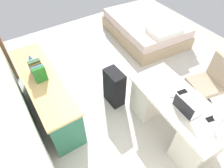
{
  "coord_description": "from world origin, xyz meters",
  "views": [
    {
      "loc": [
        -2.09,
        1.87,
        2.77
      ],
      "look_at": [
        -0.36,
        0.76,
        0.6
      ],
      "focal_mm": 31.63,
      "sensor_mm": 36.0,
      "label": 1
    }
  ],
  "objects_px": {
    "bed": "(145,28)",
    "desk_lamp": "(219,119)",
    "laptop": "(185,108)",
    "suitcase_black": "(114,88)",
    "credenza": "(47,95)",
    "cell_phone_by_mouse": "(182,92)",
    "office_chair": "(207,86)",
    "cell_phone_near_laptop": "(211,119)",
    "computer_mouse": "(173,95)",
    "figurine_small": "(30,58)",
    "desk": "(174,116)"
  },
  "relations": [
    {
      "from": "credenza",
      "to": "suitcase_black",
      "type": "xyz_separation_m",
      "value": [
        -0.41,
        -1.0,
        -0.04
      ]
    },
    {
      "from": "suitcase_black",
      "to": "cell_phone_near_laptop",
      "type": "bearing_deg",
      "value": -160.63
    },
    {
      "from": "computer_mouse",
      "to": "credenza",
      "type": "bearing_deg",
      "value": 50.75
    },
    {
      "from": "desk",
      "to": "office_chair",
      "type": "height_order",
      "value": "office_chair"
    },
    {
      "from": "laptop",
      "to": "computer_mouse",
      "type": "height_order",
      "value": "laptop"
    },
    {
      "from": "suitcase_black",
      "to": "credenza",
      "type": "bearing_deg",
      "value": 66.1
    },
    {
      "from": "suitcase_black",
      "to": "laptop",
      "type": "distance_m",
      "value": 1.23
    },
    {
      "from": "cell_phone_near_laptop",
      "to": "bed",
      "type": "bearing_deg",
      "value": -11.78
    },
    {
      "from": "credenza",
      "to": "cell_phone_near_laptop",
      "type": "height_order",
      "value": "credenza"
    },
    {
      "from": "cell_phone_near_laptop",
      "to": "desk_lamp",
      "type": "xyz_separation_m",
      "value": [
        -0.1,
        0.14,
        0.25
      ]
    },
    {
      "from": "bed",
      "to": "computer_mouse",
      "type": "relative_size",
      "value": 20.14
    },
    {
      "from": "bed",
      "to": "laptop",
      "type": "relative_size",
      "value": 6.29
    },
    {
      "from": "bed",
      "to": "desk_lamp",
      "type": "relative_size",
      "value": 5.84
    },
    {
      "from": "credenza",
      "to": "computer_mouse",
      "type": "distance_m",
      "value": 1.91
    },
    {
      "from": "figurine_small",
      "to": "laptop",
      "type": "bearing_deg",
      "value": -146.07
    },
    {
      "from": "desk",
      "to": "figurine_small",
      "type": "relative_size",
      "value": 13.37
    },
    {
      "from": "laptop",
      "to": "cell_phone_near_laptop",
      "type": "xyz_separation_m",
      "value": [
        -0.27,
        -0.18,
        -0.04
      ]
    },
    {
      "from": "credenza",
      "to": "cell_phone_by_mouse",
      "type": "height_order",
      "value": "credenza"
    },
    {
      "from": "credenza",
      "to": "desk_lamp",
      "type": "distance_m",
      "value": 2.42
    },
    {
      "from": "laptop",
      "to": "desk_lamp",
      "type": "distance_m",
      "value": 0.43
    },
    {
      "from": "office_chair",
      "to": "bed",
      "type": "distance_m",
      "value": 2.22
    },
    {
      "from": "bed",
      "to": "figurine_small",
      "type": "xyz_separation_m",
      "value": [
        -0.41,
        2.76,
        0.57
      ]
    },
    {
      "from": "credenza",
      "to": "figurine_small",
      "type": "xyz_separation_m",
      "value": [
        0.48,
        0.0,
        0.43
      ]
    },
    {
      "from": "office_chair",
      "to": "cell_phone_near_laptop",
      "type": "relative_size",
      "value": 6.91
    },
    {
      "from": "computer_mouse",
      "to": "cell_phone_near_laptop",
      "type": "distance_m",
      "value": 0.54
    },
    {
      "from": "credenza",
      "to": "cell_phone_near_laptop",
      "type": "xyz_separation_m",
      "value": [
        -1.79,
        -1.52,
        0.35
      ]
    },
    {
      "from": "desk",
      "to": "desk_lamp",
      "type": "bearing_deg",
      "value": 176.95
    },
    {
      "from": "office_chair",
      "to": "computer_mouse",
      "type": "bearing_deg",
      "value": 89.75
    },
    {
      "from": "computer_mouse",
      "to": "cell_phone_near_laptop",
      "type": "height_order",
      "value": "computer_mouse"
    },
    {
      "from": "laptop",
      "to": "office_chair",
      "type": "bearing_deg",
      "value": -74.46
    },
    {
      "from": "laptop",
      "to": "figurine_small",
      "type": "bearing_deg",
      "value": 33.93
    },
    {
      "from": "credenza",
      "to": "office_chair",
      "type": "bearing_deg",
      "value": -119.26
    },
    {
      "from": "laptop",
      "to": "bed",
      "type": "bearing_deg",
      "value": -30.45
    },
    {
      "from": "cell_phone_by_mouse",
      "to": "credenza",
      "type": "bearing_deg",
      "value": 60.85
    },
    {
      "from": "office_chair",
      "to": "cell_phone_near_laptop",
      "type": "bearing_deg",
      "value": 125.54
    },
    {
      "from": "bed",
      "to": "cell_phone_near_laptop",
      "type": "bearing_deg",
      "value": 155.28
    },
    {
      "from": "desk",
      "to": "office_chair",
      "type": "relative_size",
      "value": 1.56
    },
    {
      "from": "desk",
      "to": "computer_mouse",
      "type": "bearing_deg",
      "value": 6.16
    },
    {
      "from": "bed",
      "to": "cell_phone_near_laptop",
      "type": "relative_size",
      "value": 14.81
    },
    {
      "from": "computer_mouse",
      "to": "figurine_small",
      "type": "height_order",
      "value": "figurine_small"
    },
    {
      "from": "laptop",
      "to": "figurine_small",
      "type": "relative_size",
      "value": 2.91
    },
    {
      "from": "bed",
      "to": "suitcase_black",
      "type": "height_order",
      "value": "suitcase_black"
    },
    {
      "from": "suitcase_black",
      "to": "office_chair",
      "type": "bearing_deg",
      "value": -125.65
    },
    {
      "from": "cell_phone_near_laptop",
      "to": "figurine_small",
      "type": "height_order",
      "value": "figurine_small"
    },
    {
      "from": "bed",
      "to": "desk_lamp",
      "type": "bearing_deg",
      "value": 153.68
    },
    {
      "from": "cell_phone_near_laptop",
      "to": "figurine_small",
      "type": "relative_size",
      "value": 1.24
    },
    {
      "from": "credenza",
      "to": "cell_phone_near_laptop",
      "type": "distance_m",
      "value": 2.37
    },
    {
      "from": "credenza",
      "to": "bed",
      "type": "bearing_deg",
      "value": -72.12
    },
    {
      "from": "credenza",
      "to": "computer_mouse",
      "type": "bearing_deg",
      "value": -132.07
    },
    {
      "from": "bed",
      "to": "laptop",
      "type": "height_order",
      "value": "laptop"
    }
  ]
}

